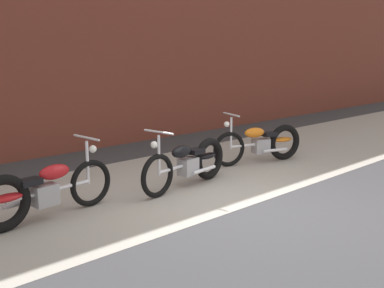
% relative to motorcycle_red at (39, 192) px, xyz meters
% --- Properties ---
extents(ground_plane, '(80.00, 80.00, 0.00)m').
position_rel_motorcycle_red_xyz_m(ground_plane, '(2.39, -1.48, -0.40)').
color(ground_plane, '#38383A').
extents(sidewalk_slab, '(36.00, 3.50, 0.01)m').
position_rel_motorcycle_red_xyz_m(sidewalk_slab, '(2.39, 0.27, -0.40)').
color(sidewalk_slab, '#9E998E').
rests_on(sidewalk_slab, ground).
extents(brick_building_wall, '(36.00, 0.50, 5.44)m').
position_rel_motorcycle_red_xyz_m(brick_building_wall, '(2.39, 3.72, 2.32)').
color(brick_building_wall, brown).
rests_on(brick_building_wall, ground).
extents(motorcycle_red, '(2.01, 0.58, 1.03)m').
position_rel_motorcycle_red_xyz_m(motorcycle_red, '(0.00, 0.00, 0.00)').
color(motorcycle_red, black).
rests_on(motorcycle_red, ground).
extents(motorcycle_black, '(2.00, 0.58, 1.03)m').
position_rel_motorcycle_red_xyz_m(motorcycle_black, '(2.55, -0.15, 0.00)').
color(motorcycle_black, black).
rests_on(motorcycle_black, ground).
extents(motorcycle_orange, '(1.94, 0.83, 1.03)m').
position_rel_motorcycle_red_xyz_m(motorcycle_orange, '(4.72, 0.05, 0.00)').
color(motorcycle_orange, black).
rests_on(motorcycle_orange, ground).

